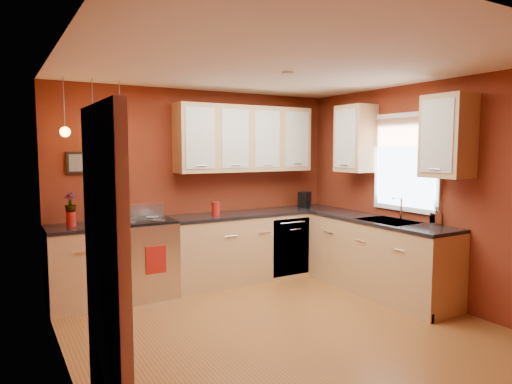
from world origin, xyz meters
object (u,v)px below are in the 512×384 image
coffee_maker (305,200)px  sink (388,223)px  soap_pump (436,216)px  gas_range (142,258)px  red_canister (216,208)px

coffee_maker → sink: bearing=-103.8°
coffee_maker → soap_pump: size_ratio=1.12×
gas_range → red_canister: size_ratio=6.29×
red_canister → soap_pump: size_ratio=0.84×
red_canister → coffee_maker: size_ratio=0.75×
gas_range → sink: size_ratio=1.59×
gas_range → sink: 3.05m
sink → coffee_maker: size_ratio=2.98×
gas_range → coffee_maker: bearing=0.7°
sink → coffee_maker: (-0.14, 1.53, 0.13)m
red_canister → coffee_maker: bearing=1.9°
red_canister → soap_pump: (1.88, -1.97, 0.02)m
sink → soap_pump: bearing=-63.0°
sink → red_canister: size_ratio=3.96×
coffee_maker → soap_pump: coffee_maker is taller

